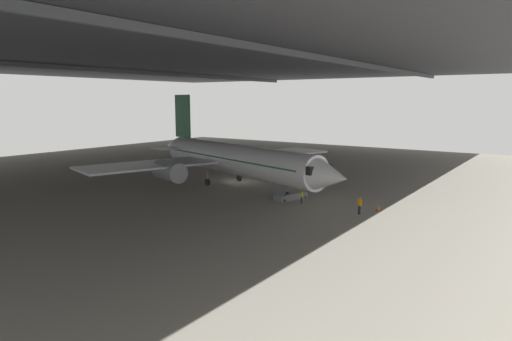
# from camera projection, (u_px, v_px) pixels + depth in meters

# --- Properties ---
(ground_plane) EXTENTS (110.00, 110.00, 0.00)m
(ground_plane) POSITION_uv_depth(u_px,v_px,m) (238.00, 182.00, 61.78)
(ground_plane) COLOR gray
(hangar_structure) EXTENTS (121.00, 99.00, 17.83)m
(hangar_structure) POSITION_uv_depth(u_px,v_px,m) (163.00, 59.00, 66.78)
(hangar_structure) COLOR #4C4F54
(hangar_structure) RESTS_ON ground_plane
(airplane_main) EXTENTS (37.04, 37.44, 11.90)m
(airplane_main) POSITION_uv_depth(u_px,v_px,m) (233.00, 159.00, 58.35)
(airplane_main) COLOR white
(airplane_main) RESTS_ON ground_plane
(boarding_stairs) EXTENTS (4.51, 2.62, 4.75)m
(boarding_stairs) POSITION_uv_depth(u_px,v_px,m) (291.00, 193.00, 50.90)
(boarding_stairs) COLOR slate
(boarding_stairs) RESTS_ON ground_plane
(crew_worker_near_nose) EXTENTS (0.33, 0.52, 1.76)m
(crew_worker_near_nose) POSITION_uv_depth(u_px,v_px,m) (359.00, 204.00, 43.98)
(crew_worker_near_nose) COLOR #232838
(crew_worker_near_nose) RESTS_ON ground_plane
(crew_worker_by_stairs) EXTENTS (0.45, 0.39, 1.61)m
(crew_worker_by_stairs) POSITION_uv_depth(u_px,v_px,m) (302.00, 195.00, 48.60)
(crew_worker_by_stairs) COLOR #232838
(crew_worker_by_stairs) RESTS_ON ground_plane
(traffic_cone_orange) EXTENTS (0.36, 0.36, 0.60)m
(traffic_cone_orange) POSITION_uv_depth(u_px,v_px,m) (378.00, 208.00, 45.59)
(traffic_cone_orange) COLOR black
(traffic_cone_orange) RESTS_ON ground_plane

